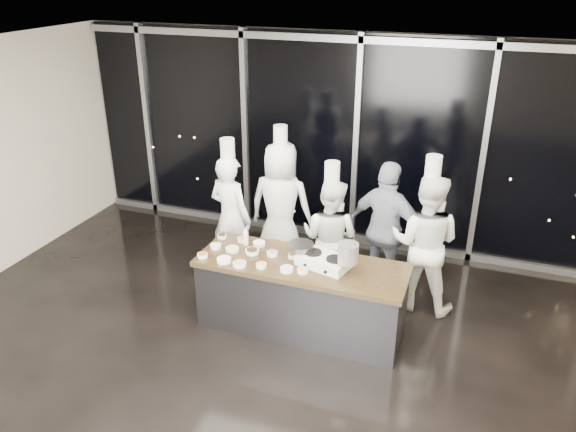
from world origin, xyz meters
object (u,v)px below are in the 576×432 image
chef_center (330,237)px  demo_counter (301,296)px  guest (386,230)px  chef_left (281,206)px  stock_pot (348,253)px  stove (324,261)px  chef_far_left (231,217)px  frying_pan (300,245)px  chef_right (425,242)px

chef_center → demo_counter: bearing=94.6°
demo_counter → guest: bearing=56.7°
chef_left → chef_center: bearing=149.4°
stock_pot → guest: bearing=80.1°
stove → stock_pot: stock_pot is taller
demo_counter → chef_left: chef_left is taller
stove → stock_pot: bearing=0.3°
guest → stove: bearing=83.0°
stove → chef_far_left: (-1.58, 0.85, -0.06)m
demo_counter → frying_pan: size_ratio=4.43×
chef_left → guest: bearing=170.0°
guest → frying_pan: bearing=69.3°
demo_counter → guest: size_ratio=1.34×
stock_pot → chef_right: bearing=55.2°
stock_pot → demo_counter: bearing=175.3°
stove → frying_pan: 0.34m
chef_far_left → chef_center: chef_far_left is taller
demo_counter → chef_left: bearing=119.4°
chef_center → chef_right: size_ratio=0.91×
chef_left → chef_right: (2.05, -0.39, -0.03)m
stock_pot → chef_right: size_ratio=0.11×
chef_far_left → chef_right: (2.59, 0.12, 0.01)m
stove → chef_far_left: 1.79m
demo_counter → chef_center: (0.08, 0.91, 0.37)m
demo_counter → chef_right: bearing=37.9°
stove → chef_far_left: bearing=166.0°
chef_far_left → chef_center: 1.40m
frying_pan → chef_left: chef_left is taller
stove → chef_far_left: chef_far_left is taller
guest → chef_center: bearing=37.1°
guest → chef_right: bearing=178.9°
chef_far_left → chef_right: 2.60m
chef_right → guest: bearing=-14.3°
demo_counter → stove: size_ratio=3.77×
demo_counter → chef_left: size_ratio=1.17×
chef_center → chef_right: bearing=-166.7°
stove → chef_right: bearing=57.7°
chef_right → stock_pot: bearing=59.1°
frying_pan → chef_right: size_ratio=0.27×
demo_counter → chef_center: bearing=85.1°
chef_far_left → chef_left: bearing=-122.1°
demo_counter → chef_center: size_ratio=1.33×
stock_pot → chef_center: (-0.47, 0.96, -0.34)m
chef_right → demo_counter: bearing=41.9°
stove → guest: bearing=80.2°
chef_left → stove: bearing=125.6°
chef_far_left → chef_center: bearing=-163.6°
demo_counter → frying_pan: bearing=117.5°
stove → chef_left: bearing=141.7°
frying_pan → chef_far_left: bearing=163.0°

